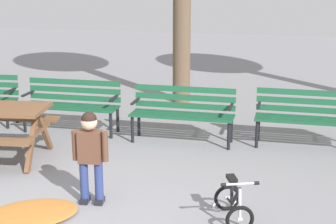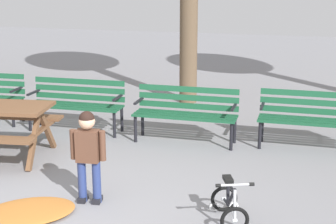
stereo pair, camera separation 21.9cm
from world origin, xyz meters
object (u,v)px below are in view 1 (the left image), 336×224
object	(u,v)px
park_bench_right	(183,110)
kids_bicycle	(233,204)
child_standing	(90,150)
park_bench_left	(72,101)
park_bench_far_right	(309,114)

from	to	relation	value
park_bench_right	kids_bicycle	xyz separation A→B (m)	(1.10, -2.53, -0.31)
park_bench_right	child_standing	distance (m)	2.53
park_bench_right	kids_bicycle	world-z (taller)	park_bench_right
park_bench_left	park_bench_right	xyz separation A→B (m)	(1.90, -0.09, 0.00)
park_bench_far_right	kids_bicycle	distance (m)	2.87
park_bench_left	kids_bicycle	xyz separation A→B (m)	(3.00, -2.61, -0.31)
park_bench_left	kids_bicycle	bearing A→B (deg)	-41.04
park_bench_far_right	park_bench_right	bearing A→B (deg)	-173.68
park_bench_far_right	kids_bicycle	world-z (taller)	park_bench_far_right
park_bench_right	park_bench_left	bearing A→B (deg)	177.43
park_bench_right	park_bench_far_right	bearing A→B (deg)	6.32
kids_bicycle	child_standing	bearing A→B (deg)	177.95
park_bench_right	park_bench_far_right	distance (m)	1.91
kids_bicycle	park_bench_far_right	bearing A→B (deg)	73.69
child_standing	park_bench_far_right	bearing A→B (deg)	47.83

